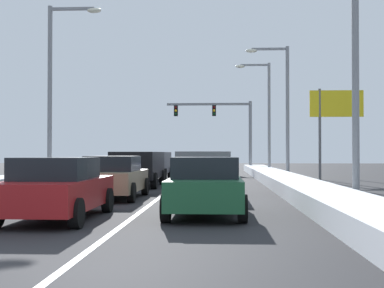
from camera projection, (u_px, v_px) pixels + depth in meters
name	position (u px, v px, depth m)	size (l,w,h in m)	color
ground_plane	(169.00, 191.00, 22.44)	(120.00, 120.00, 0.00)	#28282B
lane_stripe_between_right_lane_and_center_lane	(177.00, 185.00, 26.44)	(0.14, 44.13, 0.01)	silver
snow_bank_right_shoulder	(282.00, 180.00, 26.17)	(1.80, 44.13, 0.54)	white
snow_bank_left_shoulder	(73.00, 177.00, 26.73)	(1.29, 44.13, 0.79)	white
sedan_green_right_lane_nearest	(206.00, 186.00, 13.63)	(2.00, 4.50, 1.51)	#1E5633
suv_gray_right_lane_second	(205.00, 168.00, 20.69)	(2.16, 4.90, 1.67)	slate
sedan_white_right_lane_third	(211.00, 169.00, 27.27)	(2.00, 4.50, 1.51)	silver
sedan_navy_right_lane_fourth	(215.00, 166.00, 34.06)	(2.00, 4.50, 1.51)	navy
sedan_red_center_lane_nearest	(57.00, 188.00, 12.74)	(2.00, 4.50, 1.51)	maroon
sedan_tan_center_lane_second	(114.00, 177.00, 18.57)	(2.00, 4.50, 1.51)	#937F60
suv_black_center_lane_third	(139.00, 165.00, 25.11)	(2.16, 4.90, 1.67)	black
suv_charcoal_center_lane_fourth	(151.00, 163.00, 31.35)	(2.16, 4.90, 1.67)	#38383D
traffic_light_gantry	(224.00, 120.00, 46.40)	(7.54, 0.47, 6.20)	slate
street_lamp_right_near	(343.00, 51.00, 16.20)	(2.66, 0.36, 7.94)	gray
street_lamp_right_mid	(282.00, 100.00, 32.22)	(2.66, 0.36, 8.19)	gray
street_lamp_right_far	(265.00, 108.00, 40.26)	(2.66, 0.36, 8.55)	gray
street_lamp_left_mid	(57.00, 79.00, 25.80)	(2.66, 0.36, 8.88)	gray
roadside_sign_right	(336.00, 113.00, 31.61)	(3.20, 0.16, 5.50)	#59595B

